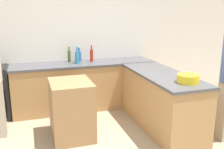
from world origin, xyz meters
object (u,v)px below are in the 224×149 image
Objects in this scene: mixing_bowl at (188,79)px; water_bottle_blue at (79,56)px; wine_bottle_dark at (77,58)px; olive_oil_bottle at (69,56)px; island_table at (71,109)px; hot_sauce_bottle at (92,55)px; dish_soap_bottle at (77,57)px.

water_bottle_blue is at bearing 119.43° from mixing_bowl.
mixing_bowl is at bearing -56.93° from wine_bottle_dark.
wine_bottle_dark is at bearing 123.07° from mixing_bowl.
mixing_bowl is 2.30m from water_bottle_blue.
olive_oil_bottle is (-1.33, 1.99, 0.06)m from mixing_bowl.
olive_oil_bottle reaches higher than island_table.
mixing_bowl is 2.39m from olive_oil_bottle.
hot_sauce_bottle reaches higher than island_table.
mixing_bowl is 1.14× the size of water_bottle_blue.
island_table is 2.98× the size of olive_oil_bottle.
dish_soap_bottle reaches higher than olive_oil_bottle.
hot_sauce_bottle is (0.23, -0.10, 0.02)m from water_bottle_blue.
island_table is 2.74× the size of hot_sauce_bottle.
mixing_bowl reaches higher than island_table.
dish_soap_bottle is at bearing -109.32° from water_bottle_blue.
island_table is at bearing -116.84° from hot_sauce_bottle.
hot_sauce_bottle is at bearing 10.17° from wine_bottle_dark.
olive_oil_bottle is at bearing 167.81° from hot_sauce_bottle.
water_bottle_blue reaches higher than mixing_bowl.
wine_bottle_dark is (0.31, 1.16, 0.56)m from island_table.
dish_soap_bottle is at bearing -156.79° from hot_sauce_bottle.
water_bottle_blue is (0.07, 0.16, 0.02)m from wine_bottle_dark.
water_bottle_blue is at bearing 155.34° from hot_sauce_bottle.
dish_soap_bottle reaches higher than hot_sauce_bottle.
mixing_bowl is 0.95× the size of hot_sauce_bottle.
olive_oil_bottle is (0.19, 1.30, 0.59)m from island_table.
dish_soap_bottle is at bearing -63.30° from olive_oil_bottle.
island_table is at bearing -105.75° from dish_soap_bottle.
olive_oil_bottle is 0.25m from dish_soap_bottle.
dish_soap_bottle is (-0.31, -0.13, 0.00)m from hot_sauce_bottle.
dish_soap_bottle is (-0.01, -0.08, 0.04)m from wine_bottle_dark.
dish_soap_bottle is at bearing 124.45° from mixing_bowl.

